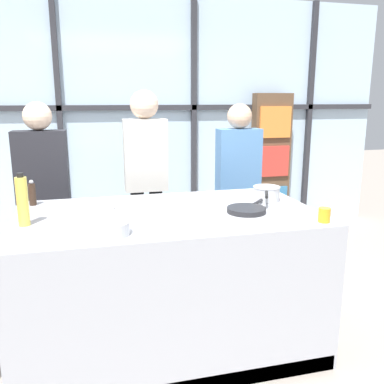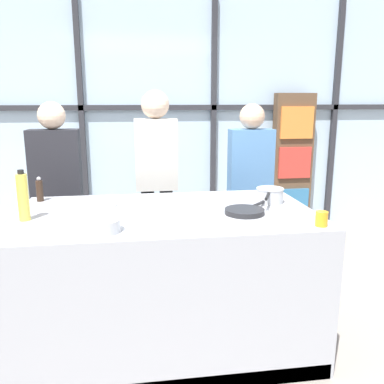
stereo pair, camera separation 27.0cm
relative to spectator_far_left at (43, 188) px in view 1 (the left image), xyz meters
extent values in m
plane|color=gray|center=(0.85, -1.02, -0.92)|extent=(18.00, 18.00, 0.00)
cube|color=silver|center=(0.85, 1.37, 0.48)|extent=(6.40, 0.04, 2.80)
cube|color=#2D2D33|center=(0.85, 1.32, 0.62)|extent=(6.40, 0.06, 0.06)
cube|color=#2D2D33|center=(0.09, 1.32, 0.48)|extent=(0.06, 0.06, 2.80)
cube|color=#2D2D33|center=(1.62, 1.32, 0.48)|extent=(0.06, 0.06, 2.80)
cube|color=#2D2D33|center=(3.16, 1.32, 0.48)|extent=(0.06, 0.06, 2.80)
cube|color=brown|center=(2.58, 1.19, -0.07)|extent=(0.47, 0.16, 1.71)
cube|color=teal|center=(2.58, 1.09, -0.55)|extent=(0.40, 0.03, 0.38)
cube|color=red|center=(2.58, 1.09, -0.03)|extent=(0.40, 0.03, 0.38)
cube|color=orange|center=(2.58, 1.09, 0.44)|extent=(0.40, 0.03, 0.38)
cube|color=#A8AAB2|center=(0.85, -1.02, -0.46)|extent=(1.90, 1.06, 0.93)
cube|color=black|center=(1.46, -1.02, 0.01)|extent=(0.52, 0.52, 0.01)
cylinder|color=#38383D|center=(1.34, -1.14, 0.01)|extent=(0.13, 0.13, 0.01)
cylinder|color=#38383D|center=(1.59, -1.14, 0.01)|extent=(0.13, 0.13, 0.01)
cylinder|color=#38383D|center=(1.34, -0.89, 0.01)|extent=(0.13, 0.13, 0.01)
cylinder|color=#38383D|center=(1.59, -0.89, 0.01)|extent=(0.13, 0.13, 0.01)
cylinder|color=#232838|center=(0.09, 0.00, -0.52)|extent=(0.13, 0.13, 0.81)
cylinder|color=#232838|center=(-0.09, 0.00, -0.52)|extent=(0.13, 0.13, 0.81)
cube|color=#232328|center=(0.00, 0.00, 0.18)|extent=(0.42, 0.19, 0.58)
sphere|color=beige|center=(0.00, 0.00, 0.58)|extent=(0.23, 0.23, 0.23)
cylinder|color=black|center=(0.94, 0.00, -0.49)|extent=(0.12, 0.12, 0.86)
cylinder|color=black|center=(0.77, 0.00, -0.49)|extent=(0.12, 0.12, 0.86)
cube|color=beige|center=(0.85, 0.00, 0.24)|extent=(0.37, 0.16, 0.62)
sphere|color=beige|center=(0.85, 0.00, 0.67)|extent=(0.24, 0.24, 0.24)
cylinder|color=black|center=(1.80, 0.00, -0.52)|extent=(0.13, 0.13, 0.80)
cylinder|color=black|center=(1.62, 0.00, -0.52)|extent=(0.13, 0.13, 0.80)
cube|color=#4C7AAD|center=(1.71, 0.00, 0.17)|extent=(0.39, 0.18, 0.58)
sphere|color=#D8AD8C|center=(1.71, 0.00, 0.57)|extent=(0.22, 0.22, 0.22)
cylinder|color=#232326|center=(1.34, -1.14, 0.03)|extent=(0.25, 0.25, 0.03)
cylinder|color=#B26B2D|center=(1.34, -1.14, 0.04)|extent=(0.20, 0.20, 0.01)
cylinder|color=#232326|center=(1.49, -0.98, 0.04)|extent=(0.16, 0.16, 0.02)
cylinder|color=silver|center=(1.59, -0.89, 0.06)|extent=(0.18, 0.18, 0.10)
cylinder|color=silver|center=(1.59, -0.89, 0.11)|extent=(0.19, 0.19, 0.01)
cylinder|color=black|center=(1.51, -1.05, 0.10)|extent=(0.09, 0.16, 0.02)
cylinder|color=white|center=(0.41, -0.83, 0.02)|extent=(0.24, 0.24, 0.01)
cylinder|color=silver|center=(0.47, -1.37, 0.05)|extent=(0.22, 0.22, 0.07)
cylinder|color=#4C4C51|center=(0.47, -1.37, 0.08)|extent=(0.18, 0.18, 0.01)
cylinder|color=#E0CC4C|center=(0.01, -1.09, 0.15)|extent=(0.06, 0.06, 0.28)
cylinder|color=black|center=(0.01, -1.09, 0.30)|extent=(0.04, 0.04, 0.02)
cylinder|color=#332319|center=(0.00, -0.62, 0.09)|extent=(0.05, 0.05, 0.15)
sphere|color=#B2B2B7|center=(0.00, -0.62, 0.17)|extent=(0.03, 0.03, 0.03)
cylinder|color=orange|center=(1.70, -1.45, 0.05)|extent=(0.07, 0.07, 0.09)
camera|label=1|loc=(0.39, -3.47, 0.72)|focal=38.00mm
camera|label=2|loc=(0.66, -3.53, 0.72)|focal=38.00mm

